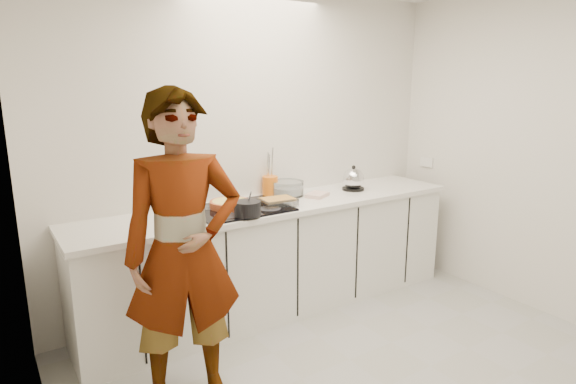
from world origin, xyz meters
TOP-DOWN VIEW (x-y plane):
  - wall_back at (0.00, 1.60)m, footprint 3.60×0.00m
  - wall_left at (-1.80, 0.00)m, footprint 0.00×3.20m
  - wall_right at (1.80, 0.02)m, footprint 0.02×3.20m
  - base_cabinets at (0.00, 1.28)m, footprint 3.20×0.58m
  - countertop at (0.00, 1.28)m, footprint 3.24×0.64m
  - hob at (-0.35, 1.26)m, footprint 0.72×0.54m
  - tart_dish at (-0.40, 1.32)m, footprint 0.37×0.37m
  - saucepan at (-0.40, 1.04)m, footprint 0.20×0.20m
  - baking_dish at (-0.06, 1.18)m, footprint 0.29×0.22m
  - mixing_bowl at (0.21, 1.45)m, footprint 0.28×0.28m
  - tea_towel at (0.39, 1.27)m, footprint 0.24×0.21m
  - kettle at (0.81, 1.31)m, footprint 0.25×0.25m
  - utensil_crock at (0.09, 1.53)m, footprint 0.17×0.17m
  - cook at (-1.06, 0.58)m, footprint 0.74×0.56m

SIDE VIEW (x-z plane):
  - base_cabinets at x=0.00m, z-range 0.00..0.87m
  - countertop at x=0.00m, z-range 0.87..0.91m
  - hob at x=-0.35m, z-range 0.91..0.92m
  - cook at x=-1.06m, z-range 0.00..1.84m
  - tea_towel at x=0.39m, z-range 0.91..0.94m
  - tart_dish at x=-0.40m, z-range 0.93..0.98m
  - baking_dish at x=-0.06m, z-range 0.93..0.98m
  - mixing_bowl at x=0.21m, z-range 0.91..1.03m
  - saucepan at x=-0.40m, z-range 0.89..1.07m
  - utensil_crock at x=0.09m, z-range 0.91..1.08m
  - kettle at x=0.81m, z-range 0.89..1.12m
  - wall_right at x=1.80m, z-range 0.00..2.60m
  - wall_back at x=0.00m, z-range 0.00..2.60m
  - wall_left at x=-1.80m, z-range 0.00..2.60m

